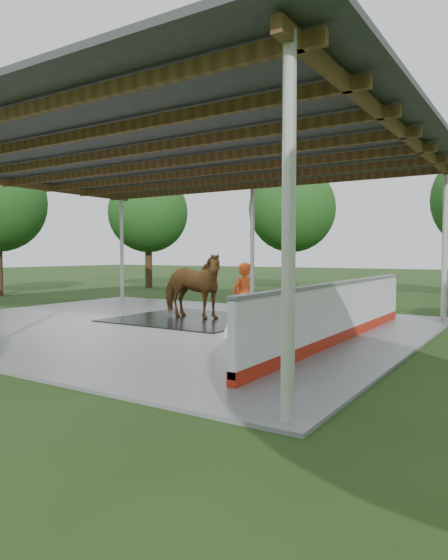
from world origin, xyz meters
The scene contains 12 objects.
ground centered at (0.00, 0.00, 0.00)m, with size 100.00×100.00×0.00m, color #1E3814.
concrete_slab centered at (0.00, 0.00, 0.03)m, with size 12.00×10.00×0.05m, color slate.
pavilion_structure centered at (0.00, 0.00, 3.97)m, with size 12.60×10.60×4.05m.
dasher_board centered at (4.60, 0.00, 0.59)m, with size 0.16×8.00×1.15m.
tree_belt centered at (0.30, 0.90, 3.79)m, with size 28.00×28.00×5.80m.
rubber_mat centered at (0.26, 1.06, 0.06)m, with size 3.64×3.41×0.03m, color black.
horse centered at (0.26, 1.06, 0.91)m, with size 0.90×1.97×1.66m, color brown.
handler centered at (2.72, -0.51, 0.80)m, with size 0.55×0.36×1.50m, color #D14716.
wash_bucket centered at (3.07, 0.12, 0.23)m, with size 0.39×0.39×0.36m.
soap_bottle_a centered at (2.69, -1.09, 0.19)m, with size 0.11×0.11×0.28m, color silver.
soap_bottle_b centered at (3.34, -0.33, 0.15)m, with size 0.09×0.09×0.20m, color #338CD8.
hose_coil centered at (2.22, 0.94, 0.06)m, with size 1.70×1.71×0.02m.
Camera 1 is at (7.83, -9.23, 1.72)m, focal length 32.00 mm.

